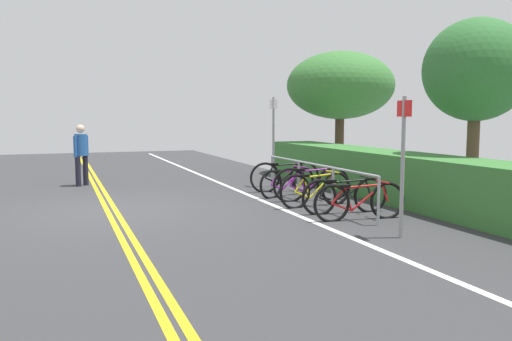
{
  "coord_description": "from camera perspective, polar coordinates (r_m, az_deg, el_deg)",
  "views": [
    {
      "loc": [
        10.37,
        -0.9,
        1.84
      ],
      "look_at": [
        1.49,
        2.46,
        0.84
      ],
      "focal_mm": 36.58,
      "sensor_mm": 36.0,
      "label": 1
    }
  ],
  "objects": [
    {
      "name": "sign_post_far",
      "position": [
        8.06,
        15.78,
        1.85
      ],
      "size": [
        0.36,
        0.06,
        2.13
      ],
      "color": "gray",
      "rests_on": "ground_plane"
    },
    {
      "name": "tree_mid",
      "position": [
        11.89,
        22.93,
        10.0
      ],
      "size": [
        2.16,
        2.16,
        3.85
      ],
      "color": "brown",
      "rests_on": "ground_plane"
    },
    {
      "name": "bicycle_3",
      "position": [
        10.68,
        6.57,
        -2.09
      ],
      "size": [
        0.46,
        1.7,
        0.73
      ],
      "color": "black",
      "rests_on": "ground_plane"
    },
    {
      "name": "bicycle_0",
      "position": [
        12.7,
        3.17,
        -0.69
      ],
      "size": [
        0.46,
        1.74,
        0.77
      ],
      "color": "black",
      "rests_on": "ground_plane"
    },
    {
      "name": "ground_plane",
      "position": [
        10.58,
        -15.53,
        -4.37
      ],
      "size": [
        33.81,
        11.57,
        0.05
      ],
      "primitive_type": "cube",
      "color": "#353538"
    },
    {
      "name": "tree_near_left",
      "position": [
        16.87,
        9.2,
        9.13
      ],
      "size": [
        3.38,
        3.38,
        3.86
      ],
      "color": "#473323",
      "rests_on": "ground_plane"
    },
    {
      "name": "centre_line_yellow_outer",
      "position": [
        10.58,
        -15.1,
        -4.21
      ],
      "size": [
        30.43,
        0.1,
        0.0
      ],
      "primitive_type": "cube",
      "color": "gold",
      "rests_on": "ground_plane"
    },
    {
      "name": "hedge_backdrop",
      "position": [
        10.79,
        19.25,
        -1.36
      ],
      "size": [
        13.69,
        1.25,
        1.04
      ],
      "primitive_type": "cube",
      "color": "#387533",
      "rests_on": "ground_plane"
    },
    {
      "name": "sign_post_near",
      "position": [
        13.49,
        1.92,
        4.09
      ],
      "size": [
        0.36,
        0.08,
        2.32
      ],
      "color": "gray",
      "rests_on": "ground_plane"
    },
    {
      "name": "bicycle_2",
      "position": [
        11.36,
        6.1,
        -1.48
      ],
      "size": [
        0.46,
        1.76,
        0.78
      ],
      "color": "black",
      "rests_on": "ground_plane"
    },
    {
      "name": "bicycle_4",
      "position": [
        10.0,
        9.71,
        -2.74
      ],
      "size": [
        0.46,
        1.74,
        0.72
      ],
      "color": "black",
      "rests_on": "ground_plane"
    },
    {
      "name": "pedestrian",
      "position": [
        14.42,
        -18.58,
        2.04
      ],
      "size": [
        0.36,
        0.38,
        1.61
      ],
      "color": "#1E1E2D",
      "rests_on": "ground_plane"
    },
    {
      "name": "bicycle_1",
      "position": [
        11.99,
        3.49,
        -1.28
      ],
      "size": [
        0.68,
        1.63,
        0.69
      ],
      "color": "black",
      "rests_on": "ground_plane"
    },
    {
      "name": "centre_line_yellow_inner",
      "position": [
        10.57,
        -15.97,
        -4.24
      ],
      "size": [
        30.43,
        0.1,
        0.0
      ],
      "primitive_type": "cube",
      "color": "gold",
      "rests_on": "ground_plane"
    },
    {
      "name": "bicycle_5",
      "position": [
        9.41,
        11.29,
        -3.34
      ],
      "size": [
        0.46,
        1.77,
        0.71
      ],
      "color": "black",
      "rests_on": "ground_plane"
    },
    {
      "name": "bike_rack",
      "position": [
        10.96,
        6.44,
        -0.36
      ],
      "size": [
        4.74,
        0.05,
        0.85
      ],
      "color": "#9EA0A5",
      "rests_on": "ground_plane"
    },
    {
      "name": "bike_lane_stripe_white",
      "position": [
        11.3,
        0.8,
        -3.35
      ],
      "size": [
        30.43,
        0.12,
        0.0
      ],
      "primitive_type": "cube",
      "color": "white",
      "rests_on": "ground_plane"
    }
  ]
}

